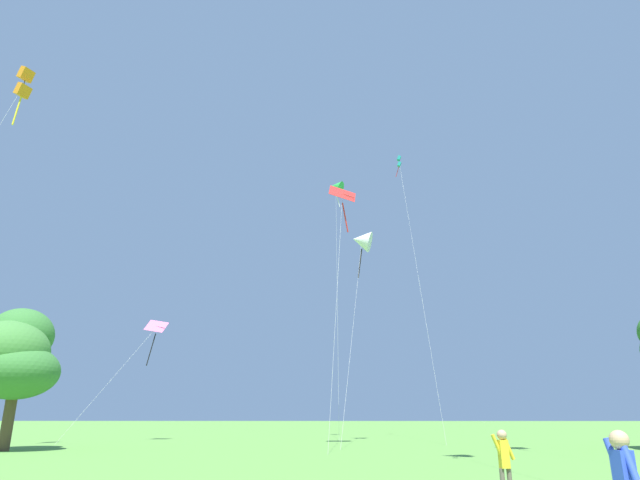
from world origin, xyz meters
The scene contains 8 objects.
kite_pink_low centered at (-14.35, 36.43, 7.50)m, with size 4.62×6.05×8.73m.
kite_red_high centered at (-0.13, 29.05, 14.98)m, with size 1.83×7.10×16.46m.
kite_orange_box centered at (-19.61, 24.00, 20.99)m, with size 2.56×6.46×22.14m.
kite_teal_box centered at (5.26, 40.88, 23.26)m, with size 1.18×9.72×24.37m.
kite_white_distant centered at (1.35, 35.40, 14.42)m, with size 2.80×9.82×15.39m.
kite_green_small centered at (-0.56, 41.00, 21.29)m, with size 1.70×5.82×22.08m.
person_child_small centered at (2.69, 7.67, 0.86)m, with size 0.47×0.20×1.44m.
tree_left_oak centered at (-17.71, 24.62, 4.75)m, with size 4.80×4.80×7.38m.
Camera 1 is at (-0.65, -4.12, 1.70)m, focal length 30.55 mm.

